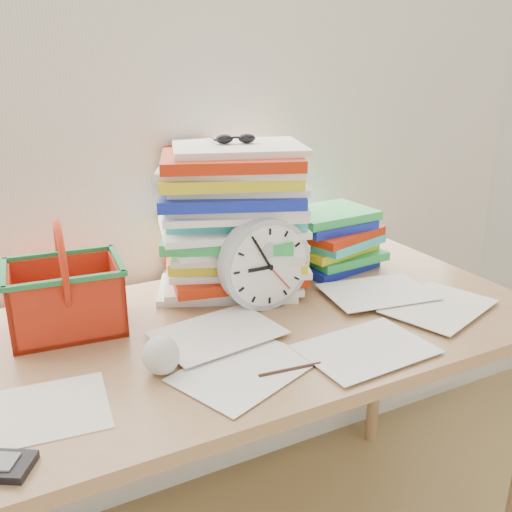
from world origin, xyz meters
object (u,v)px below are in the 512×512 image
desk (249,352)px  basket (64,278)px  clock (264,263)px  book_stack (333,238)px  paper_stack (233,218)px

desk → basket: 0.45m
clock → book_stack: (0.31, 0.16, -0.03)m
desk → clock: clock is taller
paper_stack → clock: 0.17m
paper_stack → book_stack: paper_stack is taller
desk → book_stack: book_stack is taller
paper_stack → clock: bearing=-86.6°
clock → book_stack: clock is taller
clock → book_stack: 0.35m
desk → paper_stack: bearing=73.6°
paper_stack → clock: (0.01, -0.16, -0.07)m
basket → book_stack: bearing=10.2°
clock → basket: basket is taller
basket → paper_stack: bearing=12.8°
desk → basket: bearing=156.5°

